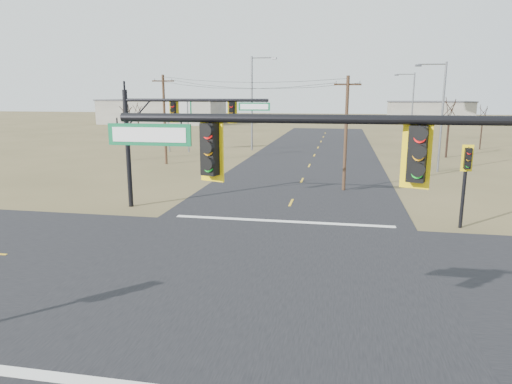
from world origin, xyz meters
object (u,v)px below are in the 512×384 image
mast_arm_near (428,188)px  pedestal_signal_ne (467,168)px  bare_tree_c (450,108)px  bare_tree_b (138,110)px  streetlight_a (440,111)px  bare_tree_a (126,112)px  bare_tree_d (483,112)px  streetlight_b (411,105)px  highway_sign (178,116)px  utility_pole_far (165,118)px  utility_pole_near (346,131)px  streetlight_c (254,98)px  mast_arm_far (174,124)px

mast_arm_near → pedestal_signal_ne: bearing=92.3°
bare_tree_c → bare_tree_b: bearing=172.2°
streetlight_a → bare_tree_c: size_ratio=1.38×
bare_tree_a → bare_tree_d: bearing=24.0°
streetlight_a → streetlight_b: size_ratio=0.98×
mast_arm_near → highway_sign: mast_arm_near is taller
pedestal_signal_ne → bare_tree_c: 29.57m
mast_arm_near → utility_pole_far: utility_pole_far is taller
utility_pole_near → highway_sign: size_ratio=1.31×
highway_sign → bare_tree_a: (-2.68, -8.07, 0.68)m
pedestal_signal_ne → utility_pole_near: 10.67m
streetlight_b → bare_tree_b: 37.24m
streetlight_b → mast_arm_near: bearing=-105.2°
streetlight_a → highway_sign: bearing=139.7°
pedestal_signal_ne → bare_tree_b: size_ratio=0.72×
highway_sign → bare_tree_a: bearing=-130.9°
streetlight_a → streetlight_c: 23.25m
streetlight_c → bare_tree_a: 16.09m
utility_pole_near → bare_tree_c: 23.15m
mast_arm_far → bare_tree_c: size_ratio=1.27×
utility_pole_far → highway_sign: 10.00m
utility_pole_near → streetlight_a: 12.83m
utility_pole_far → highway_sign: utility_pole_far is taller
mast_arm_near → bare_tree_c: (9.78, 44.47, 0.40)m
streetlight_c → bare_tree_d: size_ratio=1.93×
bare_tree_d → utility_pole_far: bearing=-150.9°
highway_sign → bare_tree_b: highway_sign is taller
streetlight_c → bare_tree_c: size_ratio=1.64×
bare_tree_b → bare_tree_c: size_ratio=0.88×
streetlight_a → utility_pole_far: bearing=159.0°
mast_arm_far → streetlight_c: size_ratio=0.78×
mast_arm_far → utility_pole_far: size_ratio=1.01×
streetlight_b → highway_sign: bearing=-162.6°
utility_pole_near → bare_tree_a: utility_pole_near is taller
mast_arm_far → highway_sign: mast_arm_far is taller
utility_pole_near → streetlight_a: streetlight_a is taller
utility_pole_near → highway_sign: (-19.75, 19.68, 0.09)m
utility_pole_near → streetlight_a: bearing=50.6°
streetlight_c → bare_tree_c: bearing=6.7°
bare_tree_c → utility_pole_near: bearing=-118.9°
pedestal_signal_ne → utility_pole_near: size_ratio=0.54×
utility_pole_near → bare_tree_c: (11.16, 20.25, 1.19)m
mast_arm_far → highway_sign: bearing=89.0°
streetlight_c → bare_tree_d: bearing=26.1°
mast_arm_far → streetlight_c: bearing=71.3°
mast_arm_near → streetlight_a: size_ratio=1.08×
mast_arm_far → bare_tree_b: 37.40m
mast_arm_far → bare_tree_c: (21.17, 27.71, 0.33)m
bare_tree_b → bare_tree_d: (44.68, 3.64, -0.13)m
bare_tree_d → bare_tree_b: bearing=-175.3°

